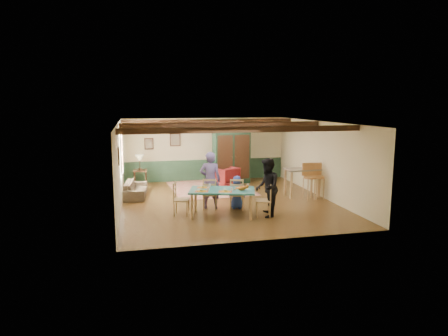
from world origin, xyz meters
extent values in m
plane|color=#4F3216|center=(0.00, 0.00, 0.00)|extent=(8.00, 8.00, 0.00)
cube|color=#F2E7B5|center=(0.00, 4.00, 1.35)|extent=(7.00, 0.02, 2.70)
cube|color=#F2E7B5|center=(-3.50, 0.00, 1.35)|extent=(0.02, 8.00, 2.70)
cube|color=#F2E7B5|center=(3.50, 0.00, 1.35)|extent=(0.02, 8.00, 2.70)
cube|color=white|center=(0.00, 0.00, 2.70)|extent=(7.00, 8.00, 0.02)
cube|color=#213D29|center=(0.00, 3.98, 0.45)|extent=(6.95, 0.03, 0.90)
cube|color=black|center=(0.00, -2.30, 2.61)|extent=(6.95, 0.16, 0.16)
cube|color=black|center=(0.00, 0.40, 2.61)|extent=(6.95, 0.16, 0.16)
cube|color=black|center=(0.00, 3.00, 2.61)|extent=(6.95, 0.16, 0.16)
imported|color=#604F88|center=(-0.70, -0.74, 0.91)|extent=(0.76, 0.60, 1.83)
imported|color=black|center=(0.76, -2.03, 0.88)|extent=(0.87, 1.00, 1.75)
imported|color=#27439F|center=(0.12, -0.96, 0.53)|extent=(0.59, 0.47, 1.07)
cube|color=beige|center=(-0.15, 2.24, 0.01)|extent=(3.20, 3.71, 0.01)
cube|color=black|center=(0.95, 3.14, 1.18)|extent=(1.71, 0.79, 2.35)
imported|color=#4F0F14|center=(0.56, 2.48, 0.40)|extent=(1.16, 1.17, 0.80)
imported|color=#433829|center=(-3.01, 1.48, 0.27)|extent=(0.91, 1.92, 0.54)
camera|label=1|loc=(-3.03, -12.94, 3.33)|focal=32.00mm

